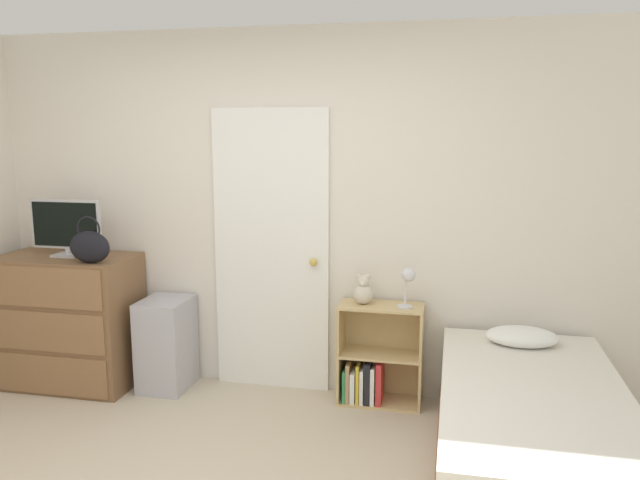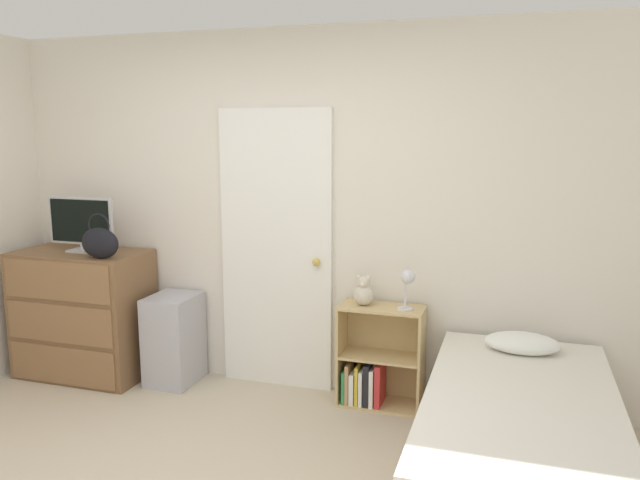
{
  "view_description": "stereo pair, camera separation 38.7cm",
  "coord_description": "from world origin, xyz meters",
  "px_view_note": "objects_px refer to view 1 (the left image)",
  "views": [
    {
      "loc": [
        1.19,
        -2.25,
        1.86
      ],
      "look_at": [
        0.34,
        1.7,
        1.14
      ],
      "focal_mm": 35.0,
      "sensor_mm": 36.0,
      "label": 1
    },
    {
      "loc": [
        1.57,
        -2.15,
        1.86
      ],
      "look_at": [
        0.34,
        1.7,
        1.14
      ],
      "focal_mm": 35.0,
      "sensor_mm": 36.0,
      "label": 2
    }
  ],
  "objects_px": {
    "tv": "(66,227)",
    "teddy_bear": "(363,291)",
    "bookshelf": "(374,364)",
    "dresser": "(69,320)",
    "storage_bin": "(166,344)",
    "handbag": "(90,246)",
    "desk_lamp": "(408,279)",
    "bed": "(531,434)"
  },
  "relations": [
    {
      "from": "dresser",
      "to": "bookshelf",
      "type": "xyz_separation_m",
      "value": [
        2.24,
        0.14,
        -0.21
      ]
    },
    {
      "from": "bookshelf",
      "to": "desk_lamp",
      "type": "distance_m",
      "value": 0.66
    },
    {
      "from": "storage_bin",
      "to": "teddy_bear",
      "type": "distance_m",
      "value": 1.5
    },
    {
      "from": "storage_bin",
      "to": "bed",
      "type": "xyz_separation_m",
      "value": [
        2.45,
        -0.74,
        -0.06
      ]
    },
    {
      "from": "desk_lamp",
      "to": "bookshelf",
      "type": "bearing_deg",
      "value": 168.59
    },
    {
      "from": "handbag",
      "to": "desk_lamp",
      "type": "relative_size",
      "value": 1.18
    },
    {
      "from": "bookshelf",
      "to": "handbag",
      "type": "bearing_deg",
      "value": -170.64
    },
    {
      "from": "dresser",
      "to": "storage_bin",
      "type": "height_order",
      "value": "dresser"
    },
    {
      "from": "dresser",
      "to": "bookshelf",
      "type": "distance_m",
      "value": 2.25
    },
    {
      "from": "handbag",
      "to": "teddy_bear",
      "type": "distance_m",
      "value": 1.88
    },
    {
      "from": "tv",
      "to": "desk_lamp",
      "type": "height_order",
      "value": "tv"
    },
    {
      "from": "teddy_bear",
      "to": "desk_lamp",
      "type": "xyz_separation_m",
      "value": [
        0.3,
        -0.04,
        0.11
      ]
    },
    {
      "from": "handbag",
      "to": "storage_bin",
      "type": "xyz_separation_m",
      "value": [
        0.41,
        0.25,
        -0.75
      ]
    },
    {
      "from": "bed",
      "to": "tv",
      "type": "bearing_deg",
      "value": 167.75
    },
    {
      "from": "teddy_bear",
      "to": "bed",
      "type": "distance_m",
      "value": 1.4
    },
    {
      "from": "tv",
      "to": "storage_bin",
      "type": "relative_size",
      "value": 0.82
    },
    {
      "from": "desk_lamp",
      "to": "bed",
      "type": "distance_m",
      "value": 1.23
    },
    {
      "from": "storage_bin",
      "to": "bookshelf",
      "type": "height_order",
      "value": "bookshelf"
    },
    {
      "from": "dresser",
      "to": "bookshelf",
      "type": "relative_size",
      "value": 1.4
    },
    {
      "from": "dresser",
      "to": "bed",
      "type": "distance_m",
      "value": 3.25
    },
    {
      "from": "tv",
      "to": "storage_bin",
      "type": "bearing_deg",
      "value": 4.64
    },
    {
      "from": "tv",
      "to": "bed",
      "type": "relative_size",
      "value": 0.28
    },
    {
      "from": "dresser",
      "to": "handbag",
      "type": "height_order",
      "value": "handbag"
    },
    {
      "from": "dresser",
      "to": "teddy_bear",
      "type": "xyz_separation_m",
      "value": [
        2.15,
        0.14,
        0.3
      ]
    },
    {
      "from": "dresser",
      "to": "handbag",
      "type": "distance_m",
      "value": 0.7
    },
    {
      "from": "bookshelf",
      "to": "desk_lamp",
      "type": "height_order",
      "value": "desk_lamp"
    },
    {
      "from": "tv",
      "to": "teddy_bear",
      "type": "distance_m",
      "value": 2.17
    },
    {
      "from": "desk_lamp",
      "to": "tv",
      "type": "bearing_deg",
      "value": -178.01
    },
    {
      "from": "storage_bin",
      "to": "dresser",
      "type": "bearing_deg",
      "value": -174.37
    },
    {
      "from": "bookshelf",
      "to": "bed",
      "type": "relative_size",
      "value": 0.37
    },
    {
      "from": "bookshelf",
      "to": "bed",
      "type": "bearing_deg",
      "value": -40.9
    },
    {
      "from": "storage_bin",
      "to": "bookshelf",
      "type": "xyz_separation_m",
      "value": [
        1.51,
        0.07,
        -0.06
      ]
    },
    {
      "from": "storage_bin",
      "to": "tv",
      "type": "bearing_deg",
      "value": -175.36
    },
    {
      "from": "storage_bin",
      "to": "teddy_bear",
      "type": "bearing_deg",
      "value": 2.63
    },
    {
      "from": "tv",
      "to": "teddy_bear",
      "type": "bearing_deg",
      "value": 3.3
    },
    {
      "from": "tv",
      "to": "bookshelf",
      "type": "height_order",
      "value": "tv"
    },
    {
      "from": "bookshelf",
      "to": "desk_lamp",
      "type": "relative_size",
      "value": 2.54
    },
    {
      "from": "teddy_bear",
      "to": "tv",
      "type": "bearing_deg",
      "value": -176.7
    },
    {
      "from": "storage_bin",
      "to": "teddy_bear",
      "type": "xyz_separation_m",
      "value": [
        1.42,
        0.07,
        0.45
      ]
    },
    {
      "from": "bookshelf",
      "to": "teddy_bear",
      "type": "distance_m",
      "value": 0.52
    },
    {
      "from": "dresser",
      "to": "bed",
      "type": "xyz_separation_m",
      "value": [
        3.18,
        -0.67,
        -0.21
      ]
    },
    {
      "from": "dresser",
      "to": "handbag",
      "type": "xyz_separation_m",
      "value": [
        0.32,
        -0.17,
        0.6
      ]
    }
  ]
}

